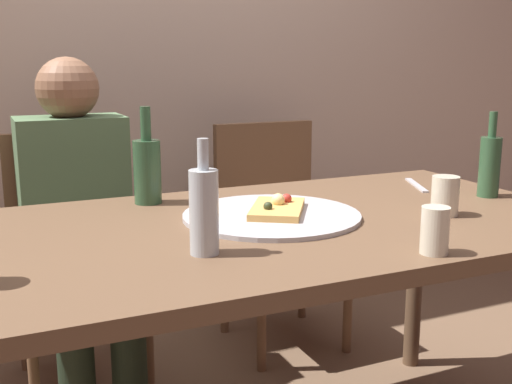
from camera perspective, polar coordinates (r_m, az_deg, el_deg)
The scene contains 13 objects.
back_wall at distance 2.84m, azimuth -10.15°, elevation 14.61°, with size 6.00×0.10×2.60m, color #BCA893.
dining_table at distance 1.66m, azimuth 2.33°, elevation -5.10°, with size 1.65×0.91×0.75m.
pizza_tray at distance 1.66m, azimuth 1.43°, elevation -2.14°, with size 0.47×0.47×0.01m, color #ADADB2.
pizza_slice_last at distance 1.67m, azimuth 1.96°, elevation -1.44°, with size 0.23×0.26×0.05m.
wine_bottle at distance 2.03m, azimuth 20.41°, elevation 2.34°, with size 0.06×0.06×0.26m.
beer_bottle at distance 1.34m, azimuth -4.74°, elevation -1.59°, with size 0.06×0.06×0.25m.
water_bottle at distance 1.84m, azimuth -9.83°, elevation 2.10°, with size 0.08×0.08×0.28m.
tumbler_near at distance 1.75m, azimuth 16.75°, elevation -0.33°, with size 0.07×0.07×0.11m, color beige.
wine_glass at distance 1.40m, azimuth 15.89°, elevation -3.36°, with size 0.06×0.06×0.10m, color beige.
table_knife at distance 2.14m, azimuth 14.33°, elevation 0.61°, with size 0.22×0.02×0.01m, color #B7B7BC.
chair_left at distance 2.38m, azimuth -16.12°, elevation -4.33°, with size 0.44×0.44×0.90m.
chair_right at distance 2.61m, azimuth 1.81°, elevation -2.39°, with size 0.44×0.44×0.90m.
guest_in_sweater at distance 2.20m, azimuth -15.72°, elevation -2.17°, with size 0.36×0.56×1.17m.
Camera 1 is at (-0.72, -1.41, 1.17)m, focal length 44.17 mm.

